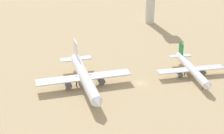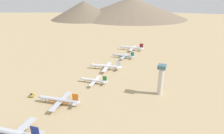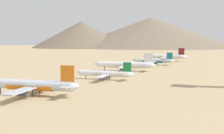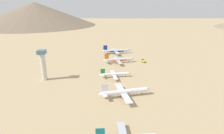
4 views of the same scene
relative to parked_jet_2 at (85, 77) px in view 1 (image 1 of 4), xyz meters
name	(u,v)px [view 1 (image 1 of 4)]	position (x,y,z in m)	size (l,w,h in m)	color
ground_plane	(140,83)	(-1.70, 20.54, -4.10)	(1800.00, 1800.00, 0.00)	tan
parked_jet_2	(85,77)	(0.00, 0.00, 0.00)	(42.54, 34.83, 12.32)	white
parked_jet_3	(192,69)	(-5.41, 40.92, -0.93)	(32.66, 26.62, 9.42)	white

